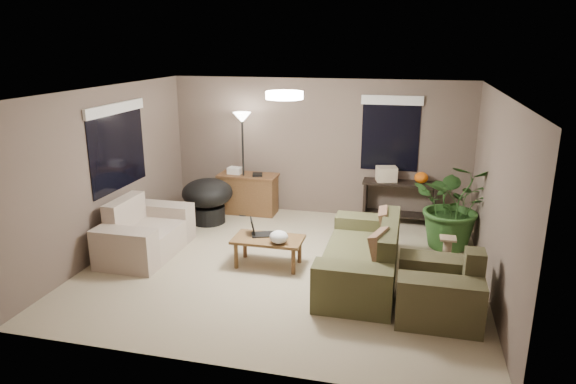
% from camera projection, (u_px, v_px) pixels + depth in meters
% --- Properties ---
extents(room_shell, '(5.50, 5.50, 5.50)m').
position_uv_depth(room_shell, '(285.00, 182.00, 7.10)').
color(room_shell, '#B9AB89').
rests_on(room_shell, ground).
extents(main_sofa, '(0.95, 2.20, 0.85)m').
position_uv_depth(main_sofa, '(364.00, 259.00, 6.92)').
color(main_sofa, brown).
rests_on(main_sofa, ground).
extents(throw_pillows, '(0.35, 1.38, 0.47)m').
position_uv_depth(throw_pillows, '(384.00, 237.00, 6.76)').
color(throw_pillows, '#8C7251').
rests_on(throw_pillows, main_sofa).
extents(loveseat, '(0.90, 1.60, 0.85)m').
position_uv_depth(loveseat, '(145.00, 235.00, 7.81)').
color(loveseat, beige).
rests_on(loveseat, ground).
extents(armchair, '(0.95, 1.00, 0.85)m').
position_uv_depth(armchair, '(440.00, 292.00, 6.02)').
color(armchair, brown).
rests_on(armchair, ground).
extents(coffee_table, '(1.00, 0.55, 0.42)m').
position_uv_depth(coffee_table, '(268.00, 242.00, 7.35)').
color(coffee_table, brown).
rests_on(coffee_table, ground).
extents(laptop, '(0.43, 0.33, 0.24)m').
position_uv_depth(laptop, '(259.00, 231.00, 7.45)').
color(laptop, black).
rests_on(laptop, coffee_table).
extents(plastic_bag, '(0.32, 0.30, 0.18)m').
position_uv_depth(plastic_bag, '(279.00, 237.00, 7.12)').
color(plastic_bag, white).
rests_on(plastic_bag, coffee_table).
extents(desk, '(1.10, 0.50, 0.75)m').
position_uv_depth(desk, '(248.00, 194.00, 9.64)').
color(desk, brown).
rests_on(desk, ground).
extents(desk_papers, '(0.70, 0.29, 0.12)m').
position_uv_depth(desk_papers, '(240.00, 171.00, 9.54)').
color(desk_papers, silver).
rests_on(desk_papers, desk).
extents(console_table, '(1.30, 0.40, 0.75)m').
position_uv_depth(console_table, '(399.00, 199.00, 9.11)').
color(console_table, black).
rests_on(console_table, ground).
extents(pumpkin, '(0.30, 0.30, 0.20)m').
position_uv_depth(pumpkin, '(421.00, 178.00, 8.91)').
color(pumpkin, orange).
rests_on(pumpkin, console_table).
extents(cardboard_box, '(0.40, 0.34, 0.26)m').
position_uv_depth(cardboard_box, '(386.00, 174.00, 9.04)').
color(cardboard_box, beige).
rests_on(cardboard_box, console_table).
extents(papasan_chair, '(0.97, 0.97, 0.80)m').
position_uv_depth(papasan_chair, '(208.00, 197.00, 9.10)').
color(papasan_chair, black).
rests_on(papasan_chair, ground).
extents(floor_lamp, '(0.32, 0.32, 1.91)m').
position_uv_depth(floor_lamp, '(242.00, 130.00, 9.21)').
color(floor_lamp, black).
rests_on(floor_lamp, ground).
extents(ceiling_fixture, '(0.50, 0.50, 0.10)m').
position_uv_depth(ceiling_fixture, '(284.00, 95.00, 6.77)').
color(ceiling_fixture, white).
rests_on(ceiling_fixture, room_shell).
extents(houseplant, '(1.26, 1.40, 1.09)m').
position_uv_depth(houseplant, '(454.00, 214.00, 7.97)').
color(houseplant, '#2D5923').
rests_on(houseplant, ground).
extents(cat_scratching_post, '(0.32, 0.32, 0.50)m').
position_uv_depth(cat_scratching_post, '(446.00, 256.00, 7.22)').
color(cat_scratching_post, tan).
rests_on(cat_scratching_post, ground).
extents(window_left, '(0.05, 1.56, 1.33)m').
position_uv_depth(window_left, '(117.00, 132.00, 7.86)').
color(window_left, black).
rests_on(window_left, room_shell).
extents(window_back, '(1.06, 0.05, 1.33)m').
position_uv_depth(window_back, '(391.00, 121.00, 8.96)').
color(window_back, black).
rests_on(window_back, room_shell).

